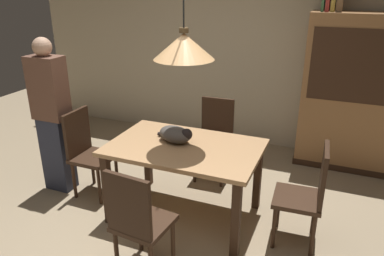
{
  "coord_description": "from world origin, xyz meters",
  "views": [
    {
      "loc": [
        1.26,
        -2.29,
        2.17
      ],
      "look_at": [
        0.01,
        0.78,
        0.85
      ],
      "focal_mm": 34.69,
      "sensor_mm": 36.0,
      "label": 1
    }
  ],
  "objects_px": {
    "chair_near_front": "(137,219)",
    "pendant_lamp": "(184,46)",
    "book_yellow_short": "(333,3)",
    "person_standing": "(52,117)",
    "cat_sleeping": "(176,134)",
    "book_brown_thick": "(340,1)",
    "dining_table": "(185,155)",
    "chair_far_back": "(215,135)",
    "hutch_bookcase": "(350,97)",
    "chair_right_side": "(308,192)",
    "chair_left_side": "(87,149)"
  },
  "relations": [
    {
      "from": "chair_far_back",
      "to": "hutch_bookcase",
      "type": "relative_size",
      "value": 0.5
    },
    {
      "from": "dining_table",
      "to": "book_yellow_short",
      "type": "bearing_deg",
      "value": 58.72
    },
    {
      "from": "chair_near_front",
      "to": "pendant_lamp",
      "type": "height_order",
      "value": "pendant_lamp"
    },
    {
      "from": "chair_near_front",
      "to": "hutch_bookcase",
      "type": "xyz_separation_m",
      "value": [
        1.4,
        2.62,
        0.38
      ]
    },
    {
      "from": "cat_sleeping",
      "to": "person_standing",
      "type": "bearing_deg",
      "value": -176.4
    },
    {
      "from": "chair_left_side",
      "to": "pendant_lamp",
      "type": "xyz_separation_m",
      "value": [
        1.13,
        -0.0,
        1.15
      ]
    },
    {
      "from": "chair_right_side",
      "to": "chair_far_back",
      "type": "xyz_separation_m",
      "value": [
        -1.13,
        0.87,
        0.0
      ]
    },
    {
      "from": "hutch_bookcase",
      "to": "person_standing",
      "type": "bearing_deg",
      "value": -148.32
    },
    {
      "from": "chair_near_front",
      "to": "hutch_bookcase",
      "type": "bearing_deg",
      "value": 61.94
    },
    {
      "from": "hutch_bookcase",
      "to": "book_yellow_short",
      "type": "distance_m",
      "value": 1.1
    },
    {
      "from": "hutch_bookcase",
      "to": "book_brown_thick",
      "type": "bearing_deg",
      "value": 179.67
    },
    {
      "from": "book_brown_thick",
      "to": "person_standing",
      "type": "distance_m",
      "value": 3.37
    },
    {
      "from": "book_brown_thick",
      "to": "chair_left_side",
      "type": "bearing_deg",
      "value": -142.31
    },
    {
      "from": "cat_sleeping",
      "to": "book_yellow_short",
      "type": "height_order",
      "value": "book_yellow_short"
    },
    {
      "from": "dining_table",
      "to": "hutch_bookcase",
      "type": "height_order",
      "value": "hutch_bookcase"
    },
    {
      "from": "chair_right_side",
      "to": "chair_left_side",
      "type": "distance_m",
      "value": 2.26
    },
    {
      "from": "chair_right_side",
      "to": "hutch_bookcase",
      "type": "distance_m",
      "value": 1.8
    },
    {
      "from": "chair_right_side",
      "to": "chair_far_back",
      "type": "bearing_deg",
      "value": 142.32
    },
    {
      "from": "dining_table",
      "to": "person_standing",
      "type": "height_order",
      "value": "person_standing"
    },
    {
      "from": "book_brown_thick",
      "to": "person_standing",
      "type": "relative_size",
      "value": 0.14
    },
    {
      "from": "chair_left_side",
      "to": "person_standing",
      "type": "xyz_separation_m",
      "value": [
        -0.37,
        -0.04,
        0.33
      ]
    },
    {
      "from": "chair_left_side",
      "to": "book_yellow_short",
      "type": "height_order",
      "value": "book_yellow_short"
    },
    {
      "from": "hutch_bookcase",
      "to": "book_yellow_short",
      "type": "height_order",
      "value": "book_yellow_short"
    },
    {
      "from": "chair_near_front",
      "to": "cat_sleeping",
      "type": "distance_m",
      "value": 0.98
    },
    {
      "from": "chair_far_back",
      "to": "hutch_bookcase",
      "type": "height_order",
      "value": "hutch_bookcase"
    },
    {
      "from": "pendant_lamp",
      "to": "chair_right_side",
      "type": "bearing_deg",
      "value": 0.24
    },
    {
      "from": "pendant_lamp",
      "to": "hutch_bookcase",
      "type": "height_order",
      "value": "pendant_lamp"
    },
    {
      "from": "cat_sleeping",
      "to": "book_brown_thick",
      "type": "bearing_deg",
      "value": 53.85
    },
    {
      "from": "chair_right_side",
      "to": "hutch_bookcase",
      "type": "height_order",
      "value": "hutch_bookcase"
    },
    {
      "from": "dining_table",
      "to": "chair_right_side",
      "type": "height_order",
      "value": "chair_right_side"
    },
    {
      "from": "cat_sleeping",
      "to": "chair_near_front",
      "type": "bearing_deg",
      "value": -83.67
    },
    {
      "from": "hutch_bookcase",
      "to": "book_brown_thick",
      "type": "distance_m",
      "value": 1.1
    },
    {
      "from": "person_standing",
      "to": "pendant_lamp",
      "type": "bearing_deg",
      "value": 1.48
    },
    {
      "from": "chair_left_side",
      "to": "person_standing",
      "type": "distance_m",
      "value": 0.49
    },
    {
      "from": "chair_right_side",
      "to": "book_brown_thick",
      "type": "bearing_deg",
      "value": 89.99
    },
    {
      "from": "cat_sleeping",
      "to": "hutch_bookcase",
      "type": "distance_m",
      "value": 2.26
    },
    {
      "from": "dining_table",
      "to": "chair_left_side",
      "type": "bearing_deg",
      "value": 179.99
    },
    {
      "from": "chair_far_back",
      "to": "person_standing",
      "type": "height_order",
      "value": "person_standing"
    },
    {
      "from": "book_yellow_short",
      "to": "person_standing",
      "type": "bearing_deg",
      "value": -145.11
    },
    {
      "from": "book_yellow_short",
      "to": "person_standing",
      "type": "distance_m",
      "value": 3.3
    },
    {
      "from": "cat_sleeping",
      "to": "book_yellow_short",
      "type": "bearing_deg",
      "value": 55.4
    },
    {
      "from": "chair_right_side",
      "to": "hutch_bookcase",
      "type": "bearing_deg",
      "value": 81.45
    },
    {
      "from": "book_brown_thick",
      "to": "person_standing",
      "type": "bearing_deg",
      "value": -145.83
    },
    {
      "from": "chair_near_front",
      "to": "cat_sleeping",
      "type": "relative_size",
      "value": 2.3
    },
    {
      "from": "chair_far_back",
      "to": "pendant_lamp",
      "type": "relative_size",
      "value": 0.72
    },
    {
      "from": "chair_left_side",
      "to": "hutch_bookcase",
      "type": "bearing_deg",
      "value": 34.68
    },
    {
      "from": "chair_far_back",
      "to": "book_brown_thick",
      "type": "relative_size",
      "value": 3.88
    },
    {
      "from": "dining_table",
      "to": "chair_near_front",
      "type": "xyz_separation_m",
      "value": [
        -0.01,
        -0.88,
        -0.14
      ]
    },
    {
      "from": "chair_right_side",
      "to": "hutch_bookcase",
      "type": "xyz_separation_m",
      "value": [
        0.26,
        1.74,
        0.38
      ]
    },
    {
      "from": "chair_far_back",
      "to": "person_standing",
      "type": "bearing_deg",
      "value": -148.46
    }
  ]
}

